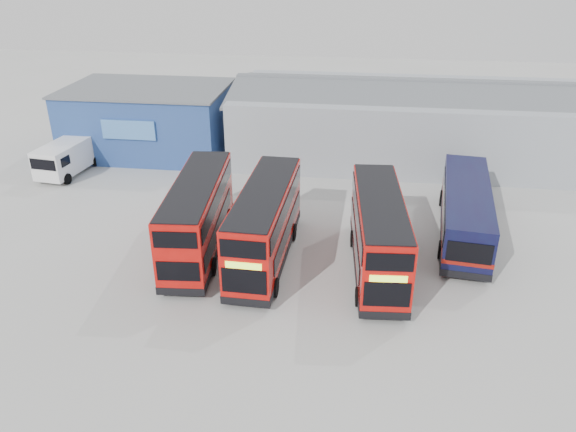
# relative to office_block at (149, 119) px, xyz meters

# --- Properties ---
(ground_plane) EXTENTS (120.00, 120.00, 0.00)m
(ground_plane) POSITION_rel_office_block_xyz_m (14.00, -17.99, -2.58)
(ground_plane) COLOR #9F9F99
(ground_plane) RESTS_ON ground
(office_block) EXTENTS (12.30, 8.32, 5.12)m
(office_block) POSITION_rel_office_block_xyz_m (0.00, 0.00, 0.00)
(office_block) COLOR navy
(office_block) RESTS_ON ground
(maintenance_shed) EXTENTS (30.50, 12.00, 5.89)m
(maintenance_shed) POSITION_rel_office_block_xyz_m (22.00, 2.01, 0.02)
(maintenance_shed) COLOR #979DA5
(maintenance_shed) RESTS_ON ground
(double_decker_left) EXTENTS (3.05, 9.71, 4.05)m
(double_decker_left) POSITION_rel_office_block_xyz_m (8.21, -15.25, -0.57)
(double_decker_left) COLOR red
(double_decker_left) RESTS_ON ground
(double_decker_centre) EXTENTS (2.66, 9.66, 4.05)m
(double_decker_centre) POSITION_rel_office_block_xyz_m (11.90, -15.67, -0.56)
(double_decker_centre) COLOR red
(double_decker_centre) RESTS_ON ground
(double_decker_right) EXTENTS (2.95, 9.55, 3.98)m
(double_decker_right) POSITION_rel_office_block_xyz_m (17.68, -15.92, -0.60)
(double_decker_right) COLOR red
(double_decker_right) RESTS_ON ground
(single_decker_blue) EXTENTS (3.71, 10.98, 2.92)m
(single_decker_blue) POSITION_rel_office_block_xyz_m (22.62, -11.48, -1.13)
(single_decker_blue) COLOR #0C1234
(single_decker_blue) RESTS_ON ground
(panel_van) EXTENTS (2.82, 5.57, 2.34)m
(panel_van) POSITION_rel_office_block_xyz_m (-4.24, -5.51, -1.27)
(panel_van) COLOR white
(panel_van) RESTS_ON ground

